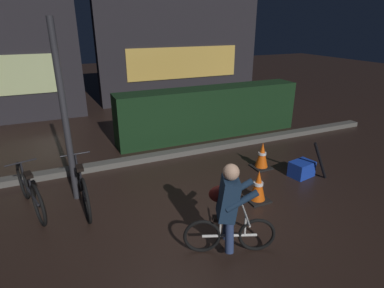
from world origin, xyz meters
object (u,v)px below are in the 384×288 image
Objects in this scene: street_post at (65,116)px; blue_crate at (302,169)px; closed_umbrella at (320,161)px; traffic_cone_near at (258,186)px; cyclist at (228,209)px; parked_bike_left_mid at (30,191)px; parked_bike_center_left at (81,185)px; traffic_cone_far at (262,156)px.

blue_crate is at bearing -12.55° from street_post.
blue_crate is 0.52× the size of closed_umbrella.
street_post is 5.26× the size of traffic_cone_near.
traffic_cone_near is 0.44× the size of cyclist.
traffic_cone_near reaches higher than blue_crate.
parked_bike_left_mid is at bearing -10.59° from closed_umbrella.
parked_bike_center_left reaches higher than closed_umbrella.
street_post is at bearing -95.54° from parked_bike_left_mid.
parked_bike_center_left is 4.24m from closed_umbrella.
traffic_cone_far is at bearing 127.76° from blue_crate.
blue_crate is at bearing 49.53° from cyclist.
parked_bike_center_left reaches higher than traffic_cone_far.
traffic_cone_near is 1.48m from closed_umbrella.
cyclist reaches higher than parked_bike_left_mid.
closed_umbrella is (0.18, -0.25, 0.24)m from blue_crate.
street_post is 6.53× the size of blue_crate.
parked_bike_left_mid is 4.23m from traffic_cone_far.
street_post reaches higher than parked_bike_center_left.
street_post is 4.50m from closed_umbrella.
traffic_cone_far is at bearing -92.65° from parked_bike_center_left.
parked_bike_left_mid reaches higher than traffic_cone_near.
closed_umbrella is (4.14, -0.90, 0.03)m from parked_bike_center_left.
parked_bike_left_mid is 3.62m from traffic_cone_near.
traffic_cone_far is 1.10m from closed_umbrella.
traffic_cone_near is 0.64× the size of closed_umbrella.
parked_bike_left_mid is at bearing 77.32° from parked_bike_center_left.
traffic_cone_far is at bearing -4.46° from street_post.
traffic_cone_near is 1.35m from blue_crate.
parked_bike_center_left is 4.02m from blue_crate.
street_post is 1.29m from parked_bike_left_mid.
parked_bike_left_mid is 1.26× the size of cyclist.
cyclist is at bearing -134.94° from traffic_cone_far.
street_post reaches higher than traffic_cone_far.
cyclist is (-2.37, -1.27, 0.48)m from blue_crate.
traffic_cone_near is 1.30m from traffic_cone_far.
blue_crate is at bearing -101.51° from parked_bike_center_left.
closed_umbrella reaches higher than parked_bike_left_mid.
street_post is 1.11m from parked_bike_center_left.
parked_bike_left_mid reaches higher than blue_crate.
street_post is 2.86m from cyclist.
traffic_cone_near is at bearing -162.75° from blue_crate.
parked_bike_center_left is at bearing -71.69° from street_post.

